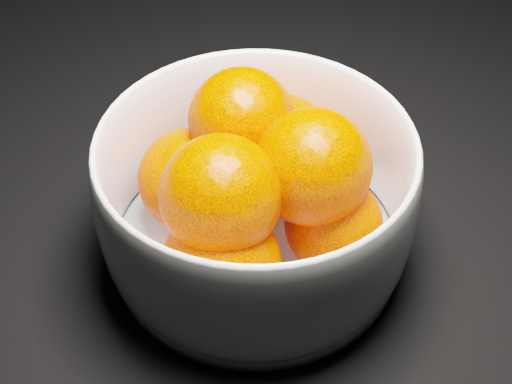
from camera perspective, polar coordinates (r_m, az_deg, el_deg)
name	(u,v)px	position (r m, az deg, el deg)	size (l,w,h in m)	color
ground	(13,139)	(0.66, -18.87, 4.06)	(3.00, 3.00, 0.00)	black
bowl	(256,198)	(0.49, 0.00, -0.45)	(0.22, 0.22, 0.11)	silver
orange_pile	(255,181)	(0.48, -0.07, 0.85)	(0.16, 0.16, 0.12)	#FF4000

